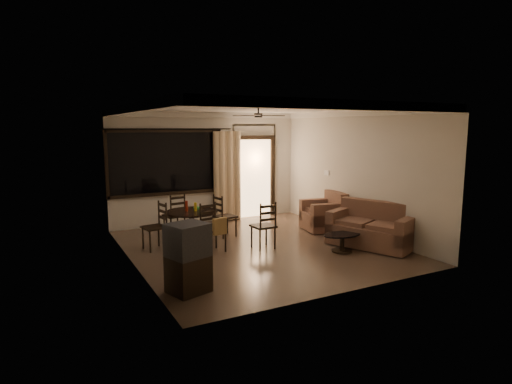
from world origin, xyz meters
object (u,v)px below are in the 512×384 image
dining_chair_east (225,224)px  sofa (372,229)px  dining_chair_south (214,236)px  dining_chair_west (155,235)px  armchair (325,215)px  coffee_table (342,240)px  side_chair (264,234)px  tv_cabinet (188,258)px  dining_table (192,218)px  dining_chair_north (175,223)px

dining_chair_east → sofa: 3.18m
sofa → dining_chair_south: bearing=136.6°
dining_chair_west → armchair: 4.02m
coffee_table → side_chair: size_ratio=0.85×
side_chair → armchair: bearing=-162.5°
tv_cabinet → side_chair: 2.59m
dining_table → sofa: sofa is taller
sofa → armchair: size_ratio=1.81×
side_chair → dining_chair_south: bearing=-15.7°
dining_chair_north → coffee_table: bearing=121.9°
sofa → armchair: 1.59m
dining_chair_west → dining_chair_north: size_ratio=1.00×
coffee_table → dining_chair_east: bearing=125.8°
tv_cabinet → side_chair: bearing=18.2°
dining_chair_east → armchair: 2.43m
dining_chair_south → dining_chair_north: size_ratio=1.00×
dining_chair_west → dining_chair_east: 1.67m
dining_chair_east → dining_chair_north: 1.15m
sofa → dining_table: bearing=125.2°
dining_chair_south → coffee_table: bearing=-37.9°
dining_table → dining_chair_east: size_ratio=1.14×
dining_chair_south → tv_cabinet: (-1.11, -1.76, 0.22)m
dining_table → side_chair: bearing=-44.1°
armchair → tv_cabinet: bearing=-140.6°
dining_chair_east → dining_chair_north: size_ratio=1.00×
dining_chair_north → tv_cabinet: (-0.82, -3.38, 0.24)m
tv_cabinet → coffee_table: (3.35, 0.59, -0.28)m
dining_table → dining_chair_north: size_ratio=1.14×
dining_table → dining_chair_east: (0.82, 0.15, -0.25)m
dining_chair_west → side_chair: bearing=54.1°
dining_chair_east → dining_chair_west: bearing=90.0°
dining_chair_south → coffee_table: dining_chair_south is taller
dining_table → dining_chair_north: (-0.14, 0.77, -0.25)m
dining_chair_south → dining_chair_north: (-0.29, 1.62, -0.02)m
dining_chair_west → dining_chair_north: (0.68, 0.92, 0.00)m
armchair → side_chair: bearing=-149.8°
dining_chair_west → coffee_table: bearing=49.6°
dining_chair_east → dining_chair_north: (-0.96, 0.63, 0.00)m
dining_chair_east → armchair: dining_chair_east is taller
dining_table → dining_chair_south: bearing=-80.0°
dining_chair_north → armchair: (3.33, -1.16, 0.08)m
armchair → dining_chair_north: bearing=172.0°
tv_cabinet → dining_chair_east: bearing=39.3°
dining_chair_north → dining_chair_south: bearing=90.0°
dining_chair_east → coffee_table: 2.67m
armchair → dining_chair_west: bearing=-172.1°
dining_chair_west → side_chair: 2.17m
dining_chair_east → side_chair: bearing=-176.2°
dining_chair_west → sofa: size_ratio=0.51×
dining_table → tv_cabinet: 2.78m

